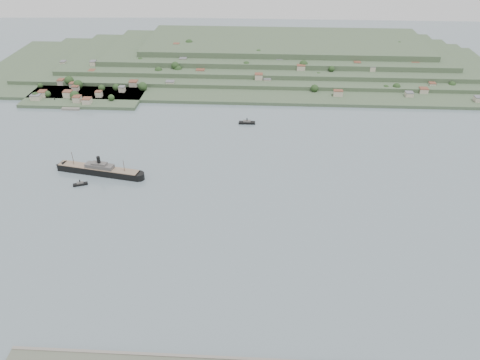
{
  "coord_description": "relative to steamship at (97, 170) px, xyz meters",
  "views": [
    {
      "loc": [
        34.97,
        -323.55,
        232.77
      ],
      "look_at": [
        15.26,
        30.0,
        12.47
      ],
      "focal_mm": 35.0,
      "sensor_mm": 36.0,
      "label": 1
    }
  ],
  "objects": [
    {
      "name": "tugboat",
      "position": [
        -8.65,
        -21.99,
        -2.72
      ],
      "size": [
        13.52,
        7.99,
        5.91
      ],
      "color": "black",
      "rests_on": "ground"
    },
    {
      "name": "ferry_west",
      "position": [
        -109.35,
        170.43,
        -2.55
      ],
      "size": [
        18.55,
        8.66,
        6.71
      ],
      "color": "black",
      "rests_on": "ground"
    },
    {
      "name": "far_peninsula",
      "position": [
        152.2,
        338.53,
        7.72
      ],
      "size": [
        760.0,
        309.0,
        30.0
      ],
      "color": "#3B5337",
      "rests_on": "ground"
    },
    {
      "name": "ferry_east",
      "position": [
        139.64,
        120.57,
        -2.44
      ],
      "size": [
        19.22,
        5.67,
        7.17
      ],
      "color": "black",
      "rests_on": "ground"
    },
    {
      "name": "steamship",
      "position": [
        0.0,
        0.0,
        0.0
      ],
      "size": [
        93.34,
        27.62,
        22.55
      ],
      "color": "black",
      "rests_on": "ground"
    },
    {
      "name": "ground",
      "position": [
        124.3,
        -54.57,
        -4.16
      ],
      "size": [
        1400.0,
        1400.0,
        0.0
      ],
      "primitive_type": "plane",
      "color": "slate",
      "rests_on": "ground"
    }
  ]
}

